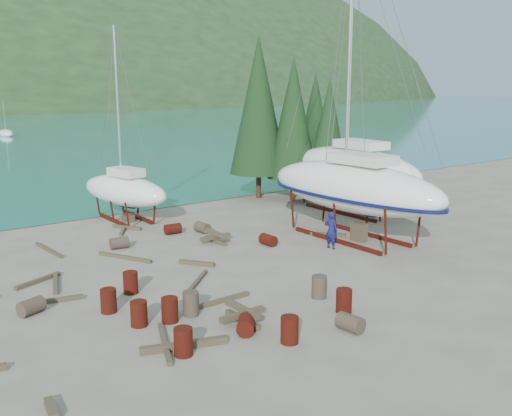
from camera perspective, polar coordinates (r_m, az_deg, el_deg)
ground at (r=24.33m, az=-0.22°, el=-7.11°), size 600.00×600.00×0.00m
cypress_near_right at (r=40.23m, az=3.74°, el=8.95°), size 3.60×3.60×10.00m
cypress_mid_right at (r=39.83m, az=7.27°, el=7.59°), size 3.06×3.06×8.50m
cypress_back_left at (r=40.79m, az=0.27°, el=10.24°), size 4.14×4.14×11.50m
cypress_far_right at (r=43.01m, az=5.90°, el=8.34°), size 3.24×3.24×9.00m
moored_boat_mid at (r=101.47m, az=-23.74°, el=6.83°), size 2.00×5.00×6.05m
large_sailboat_near at (r=30.30m, az=9.68°, el=2.14°), size 3.81×11.35×17.65m
large_sailboat_far at (r=37.01m, az=9.73°, el=4.00°), size 4.13×11.39×17.67m
small_sailboat_shore at (r=35.16m, az=-13.02°, el=1.78°), size 3.87×7.46×11.41m
worker at (r=28.72m, az=7.54°, el=-2.20°), size 0.55×0.75×1.91m
drum_0 at (r=17.83m, az=-7.28°, el=-13.13°), size 0.58×0.58×0.88m
drum_1 at (r=19.59m, az=9.40°, el=-11.27°), size 0.68×0.94×0.58m
drum_3 at (r=18.51m, az=3.37°, el=-12.06°), size 0.58×0.58×0.88m
drum_4 at (r=31.74m, az=-8.31°, el=-2.08°), size 0.94×0.67×0.58m
drum_5 at (r=22.27m, az=6.33°, el=-7.83°), size 0.58×0.58×0.88m
drum_6 at (r=29.19m, az=1.22°, el=-3.21°), size 0.60×0.89×0.58m
drum_7 at (r=21.01m, az=8.78°, el=-9.15°), size 0.58×0.58×0.88m
drum_8 at (r=21.46m, az=-14.53°, el=-8.95°), size 0.58×0.58×0.88m
drum_9 at (r=29.45m, az=-13.50°, el=-3.41°), size 0.95×0.70×0.58m
drum_10 at (r=20.08m, az=-11.63°, el=-10.30°), size 0.58×0.58×0.88m
drum_11 at (r=31.81m, az=-5.38°, el=-1.97°), size 0.67×0.94×0.58m
drum_12 at (r=19.21m, az=-1.01°, el=-11.59°), size 1.01×1.05×0.58m
drum_13 at (r=20.21m, az=-8.62°, el=-10.03°), size 0.58×0.58×0.88m
drum_14 at (r=23.12m, az=-12.43°, el=-7.30°), size 0.58×0.58×0.88m
drum_15 at (r=22.18m, az=-21.55°, el=-9.15°), size 1.03×0.85×0.58m
drum_16 at (r=20.65m, az=-6.54°, el=-9.48°), size 0.58×0.58×0.88m
timber_1 at (r=31.20m, az=7.22°, el=-2.66°), size 1.34×1.62×0.19m
timber_3 at (r=18.68m, az=-9.12°, el=-13.20°), size 1.24×2.74×0.15m
timber_4 at (r=25.52m, az=-20.96°, el=-6.80°), size 2.13×1.05×0.17m
timber_5 at (r=21.72m, az=-3.85°, el=-9.33°), size 2.85×0.20×0.16m
timber_6 at (r=33.32m, az=-12.78°, el=-1.92°), size 1.13×1.67×0.19m
timber_8 at (r=26.23m, az=-5.95°, el=-5.51°), size 1.14×1.51×0.19m
timber_9 at (r=32.82m, az=-13.14°, el=-2.19°), size 1.29×1.93×0.15m
timber_10 at (r=27.70m, az=-12.98°, el=-4.83°), size 1.50×2.82×0.16m
timber_11 at (r=23.89m, az=-5.89°, el=-7.34°), size 2.12×1.97×0.15m
timber_12 at (r=23.08m, az=-19.66°, el=-8.71°), size 2.21×0.69×0.17m
timber_13 at (r=15.96m, az=-19.78°, el=-18.38°), size 0.35×0.96×0.22m
timber_15 at (r=30.03m, az=-20.05°, el=-3.95°), size 0.36×3.14×0.15m
timber_16 at (r=18.37m, az=-7.19°, el=-13.46°), size 2.66×1.10×0.23m
timber_17 at (r=24.98m, az=-19.41°, el=-7.11°), size 0.93×2.39×0.16m
timber_pile_fore at (r=19.98m, az=-1.39°, el=-10.60°), size 1.80×1.80×0.60m
timber_pile_aft at (r=29.76m, az=-4.09°, el=-2.92°), size 1.80×1.80×0.60m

